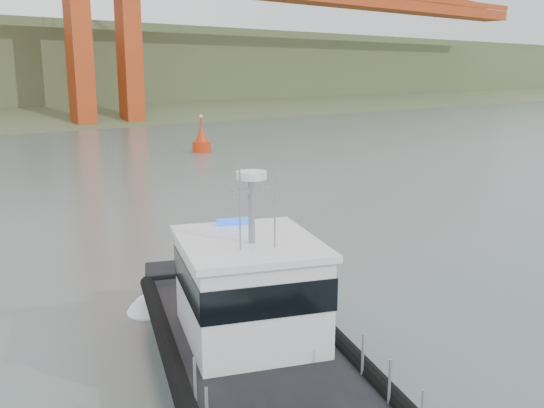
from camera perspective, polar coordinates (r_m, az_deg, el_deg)
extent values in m
plane|color=#4B5955|center=(24.22, 14.81, -7.81)|extent=(400.00, 400.00, 0.00)
cube|color=black|center=(16.44, -6.85, -15.74)|extent=(6.05, 11.82, 1.33)
cube|color=black|center=(17.14, 3.37, -14.42)|extent=(6.05, 11.82, 1.33)
cube|color=black|center=(16.01, -1.08, -14.31)|extent=(8.17, 11.45, 0.28)
cube|color=white|center=(16.42, -2.18, -8.24)|extent=(4.62, 4.97, 2.55)
cube|color=black|center=(16.27, -2.20, -6.72)|extent=(4.70, 5.06, 0.83)
cube|color=white|center=(15.99, -2.22, -3.65)|extent=(4.91, 5.26, 0.18)
cylinder|color=gray|center=(15.45, -1.93, -0.73)|extent=(0.18, 0.18, 2.00)
cylinder|color=white|center=(15.27, -1.96, 2.72)|extent=(0.78, 0.78, 0.20)
cylinder|color=red|center=(63.59, -6.63, 5.28)|extent=(1.95, 1.95, 1.30)
cone|color=red|center=(63.44, -6.66, 6.45)|extent=(1.52, 1.52, 1.95)
cylinder|color=red|center=(63.32, -6.69, 7.62)|extent=(0.17, 0.17, 1.09)
sphere|color=#E5D87F|center=(63.27, -6.71, 8.21)|extent=(0.33, 0.33, 0.33)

